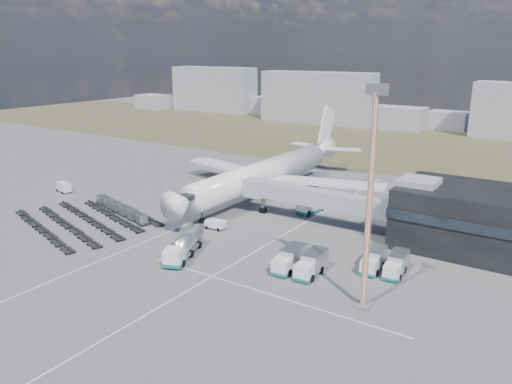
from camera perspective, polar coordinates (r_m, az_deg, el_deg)
The scene contains 16 objects.
ground at distance 88.42m, azimuth -9.92°, elevation -5.13°, with size 420.00×420.00×0.00m, color #565659.
grass_strip at distance 181.45m, azimuth 14.74°, elevation 5.43°, with size 420.00×90.00×0.01m, color #49482C.
lane_markings at distance 84.55m, azimuth -3.67°, elevation -5.91°, with size 47.12×110.00×0.01m.
terminal at distance 87.68m, azimuth 25.63°, elevation -3.06°, with size 30.40×16.40×11.00m.
jet_bridge at distance 93.67m, azimuth 5.76°, elevation -0.50°, with size 30.30×3.80×7.05m.
airliner at distance 111.31m, azimuth 1.45°, elevation 2.35°, with size 51.59×64.53×17.62m.
skyline at distance 215.40m, azimuth 19.16°, elevation 9.12°, with size 306.68×26.03×22.84m.
fuel_tanker at distance 79.62m, azimuth -8.22°, elevation -6.08°, with size 6.59×11.40×3.60m.
pushback_tug at distance 91.28m, azimuth -4.66°, elevation -3.73°, with size 3.56×2.00×1.57m, color white.
utility_van at distance 122.27m, azimuth -21.12°, elevation 0.49°, with size 4.22×1.91×2.26m, color white.
catering_truck at distance 100.63m, azimuth 6.37°, elevation -1.39°, with size 3.72×7.24×3.18m.
service_trucks_near at distance 73.95m, azimuth 5.08°, elevation -7.92°, with size 6.44×7.57×2.92m.
service_trucks_far at distance 76.12m, azimuth 14.53°, elevation -7.77°, with size 6.20×7.23×2.73m.
uld_row at distance 102.61m, azimuth -15.22°, elevation -1.85°, with size 19.57×6.70×1.80m.
baggage_dollies at distance 100.20m, azimuth -18.74°, elevation -3.00°, with size 31.19×25.73×0.75m.
floodlight_mast at distance 61.06m, azimuth 12.84°, elevation -1.11°, with size 2.65×2.15×27.81m.
Camera 1 is at (57.76, -59.13, 31.40)m, focal length 35.00 mm.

